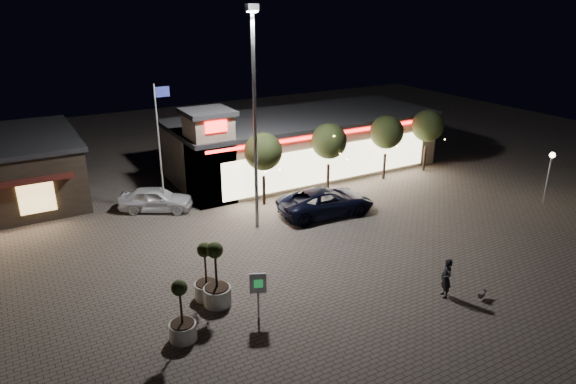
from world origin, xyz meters
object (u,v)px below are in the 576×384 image
pickup_truck (326,201)px  valet_sign (258,287)px  planter_mid (182,321)px  white_sedan (156,199)px  planter_left (206,281)px  pedestrian (446,278)px

pickup_truck → valet_sign: valet_sign is taller
pickup_truck → planter_mid: (-11.87, -7.64, -0.02)m
planter_mid → pickup_truck: bearing=32.8°
white_sedan → planter_left: 11.18m
pickup_truck → planter_mid: bearing=127.9°
pickup_truck → planter_mid: 14.12m
planter_left → valet_sign: (1.32, -2.52, 0.63)m
valet_sign → planter_left: bearing=117.7°
pedestrian → planter_mid: planter_mid is taller
pedestrian → valet_sign: bearing=-85.7°
pedestrian → planter_mid: 11.63m
pedestrian → valet_sign: 8.48m
pickup_truck → pedestrian: pedestrian is taller
planter_left → pickup_truck: bearing=28.1°
white_sedan → planter_left: planter_left is taller
pedestrian → planter_mid: (-11.27, 2.87, -0.11)m
pickup_truck → valet_sign: bearing=137.4°
planter_mid → planter_left: bearing=50.6°
pedestrian → planter_left: size_ratio=0.68×
planter_mid → white_sedan: bearing=78.0°
pickup_truck → valet_sign: 11.66m
white_sedan → planter_left: size_ratio=1.66×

